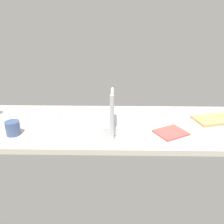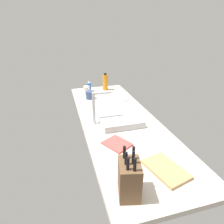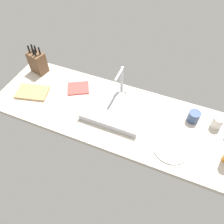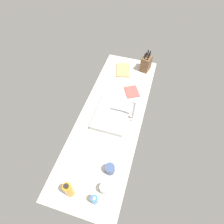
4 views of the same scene
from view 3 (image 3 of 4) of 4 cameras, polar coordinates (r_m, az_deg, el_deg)
name	(u,v)px [view 3 (image 3 of 4)]	position (r cm, az deg, el deg)	size (l,w,h in cm)	color
countertop_slab	(115,114)	(172.50, 0.69, -0.58)	(196.39, 65.25, 3.50)	beige
sink_basin	(115,110)	(169.51, 0.72, 0.54)	(45.59, 33.94, 5.35)	#B7BABF
faucet	(121,80)	(172.62, 2.44, 8.34)	(5.50, 16.31, 27.51)	#B7BABF
knife_block	(38,62)	(210.56, -18.71, 12.13)	(15.83, 13.08, 25.59)	brown
cutting_board	(32,92)	(196.40, -19.94, 4.84)	(25.83, 16.67, 1.80)	tan
dinner_plate	(171,148)	(157.98, 15.11, -9.05)	(24.46, 24.46, 1.20)	white
dish_towel	(78,88)	(190.79, -8.73, 6.14)	(17.84, 14.82, 1.20)	#CC4C47
coffee_mug	(194,117)	(174.29, 20.42, -1.12)	(8.58, 8.58, 8.62)	#384C75
ceramic_cup	(217,122)	(176.94, 25.65, -2.45)	(7.43, 7.43, 9.49)	silver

